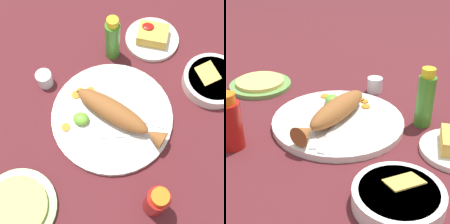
# 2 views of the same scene
# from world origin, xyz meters

# --- Properties ---
(ground_plane) EXTENTS (4.00, 4.00, 0.00)m
(ground_plane) POSITION_xyz_m (0.00, 0.00, 0.00)
(ground_plane) COLOR #561E23
(main_plate) EXTENTS (0.36, 0.36, 0.02)m
(main_plate) POSITION_xyz_m (0.00, 0.00, 0.01)
(main_plate) COLOR silver
(main_plate) RESTS_ON ground_plane
(fried_fish) EXTENTS (0.29, 0.16, 0.06)m
(fried_fish) POSITION_xyz_m (-0.02, 0.01, 0.05)
(fried_fish) COLOR #935628
(fried_fish) RESTS_ON main_plate
(fork_near) EXTENTS (0.19, 0.03, 0.00)m
(fork_near) POSITION_xyz_m (-0.09, 0.00, 0.02)
(fork_near) COLOR silver
(fork_near) RESTS_ON main_plate
(fork_far) EXTENTS (0.18, 0.06, 0.00)m
(fork_far) POSITION_xyz_m (-0.08, 0.05, 0.02)
(fork_far) COLOR silver
(fork_far) RESTS_ON main_plate
(carrot_slice_near) EXTENTS (0.03, 0.03, 0.00)m
(carrot_slice_near) POSITION_xyz_m (0.08, -0.07, 0.02)
(carrot_slice_near) COLOR orange
(carrot_slice_near) RESTS_ON main_plate
(carrot_slice_mid) EXTENTS (0.02, 0.02, 0.00)m
(carrot_slice_mid) POSITION_xyz_m (0.11, -0.06, 0.02)
(carrot_slice_mid) COLOR orange
(carrot_slice_mid) RESTS_ON main_plate
(carrot_slice_far) EXTENTS (0.03, 0.03, 0.00)m
(carrot_slice_far) POSITION_xyz_m (0.12, -0.04, 0.02)
(carrot_slice_far) COLOR orange
(carrot_slice_far) RESTS_ON main_plate
(carrot_slice_extra) EXTENTS (0.03, 0.03, 0.00)m
(carrot_slice_extra) POSITION_xyz_m (0.12, 0.07, 0.02)
(carrot_slice_extra) COLOR orange
(carrot_slice_extra) RESTS_ON main_plate
(lime_wedge_main) EXTENTS (0.05, 0.04, 0.03)m
(lime_wedge_main) POSITION_xyz_m (0.08, 0.04, 0.03)
(lime_wedge_main) COLOR #6BB233
(lime_wedge_main) RESTS_ON main_plate
(hot_sauce_bottle_red) EXTENTS (0.06, 0.06, 0.15)m
(hot_sauce_bottle_red) POSITION_xyz_m (-0.16, 0.23, 0.07)
(hot_sauce_bottle_red) COLOR #B21914
(hot_sauce_bottle_red) RESTS_ON ground_plane
(hot_sauce_bottle_green) EXTENTS (0.05, 0.05, 0.17)m
(hot_sauce_bottle_green) POSITION_xyz_m (0.05, -0.23, 0.08)
(hot_sauce_bottle_green) COLOR #3D8428
(hot_sauce_bottle_green) RESTS_ON ground_plane
(salt_cup) EXTENTS (0.05, 0.05, 0.05)m
(salt_cup) POSITION_xyz_m (0.23, -0.07, 0.02)
(salt_cup) COLOR silver
(salt_cup) RESTS_ON ground_plane
(guacamole_bowl) EXTENTS (0.18, 0.18, 0.05)m
(guacamole_bowl) POSITION_xyz_m (-0.28, -0.18, 0.02)
(guacamole_bowl) COLOR white
(guacamole_bowl) RESTS_ON ground_plane
(tortilla_plate) EXTENTS (0.21, 0.21, 0.01)m
(tortilla_plate) POSITION_xyz_m (0.18, 0.31, 0.01)
(tortilla_plate) COLOR #6B9E4C
(tortilla_plate) RESTS_ON ground_plane
(tortilla_stack) EXTENTS (0.16, 0.16, 0.01)m
(tortilla_stack) POSITION_xyz_m (0.18, 0.31, 0.02)
(tortilla_stack) COLOR #E0C666
(tortilla_stack) RESTS_ON tortilla_plate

